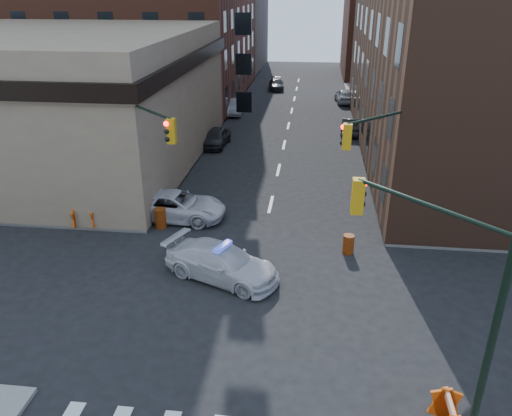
% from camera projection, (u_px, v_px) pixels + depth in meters
% --- Properties ---
extents(ground, '(140.00, 140.00, 0.00)m').
position_uv_depth(ground, '(249.00, 303.00, 20.07)').
color(ground, black).
rests_on(ground, ground).
extents(sidewalk_nw, '(34.00, 54.50, 0.15)m').
position_uv_depth(sidewalk_nw, '(72.00, 107.00, 52.18)').
color(sidewalk_nw, gray).
rests_on(sidewalk_nw, ground).
extents(bank_building, '(22.00, 22.00, 9.00)m').
position_uv_depth(bank_building, '(39.00, 98.00, 35.00)').
color(bank_building, '#8E7D5D').
rests_on(bank_building, ground).
extents(commercial_row_ne, '(14.00, 34.00, 14.00)m').
position_uv_depth(commercial_row_ne, '(465.00, 56.00, 36.24)').
color(commercial_row_ne, '#503020').
rests_on(commercial_row_ne, ground).
extents(filler_nw, '(20.00, 18.00, 16.00)m').
position_uv_depth(filler_nw, '(196.00, 13.00, 74.73)').
color(filler_nw, brown).
rests_on(filler_nw, ground).
extents(filler_ne, '(16.00, 16.00, 12.00)m').
position_uv_depth(filler_ne, '(403.00, 31.00, 68.73)').
color(filler_ne, '#5B2B1D').
rests_on(filler_ne, ground).
extents(signal_pole_se, '(5.40, 5.27, 8.00)m').
position_uv_depth(signal_pole_se, '(457.00, 293.00, 12.54)').
color(signal_pole_se, black).
rests_on(signal_pole_se, sidewalk_se).
extents(signal_pole_nw, '(3.58, 3.67, 8.00)m').
position_uv_depth(signal_pole_nw, '(141.00, 154.00, 23.76)').
color(signal_pole_nw, black).
rests_on(signal_pole_nw, sidewalk_nw).
extents(signal_pole_ne, '(3.67, 3.58, 8.00)m').
position_uv_depth(signal_pole_ne, '(391.00, 164.00, 22.53)').
color(signal_pole_ne, black).
rests_on(signal_pole_ne, sidewalk_ne).
extents(tree_ne_near, '(3.00, 3.00, 4.85)m').
position_uv_depth(tree_ne_near, '(378.00, 94.00, 41.43)').
color(tree_ne_near, black).
rests_on(tree_ne_near, sidewalk_ne).
extents(tree_ne_far, '(3.00, 3.00, 4.85)m').
position_uv_depth(tree_ne_far, '(370.00, 77.00, 48.68)').
color(tree_ne_far, black).
rests_on(tree_ne_far, sidewalk_ne).
extents(police_car, '(5.62, 3.96, 1.51)m').
position_uv_depth(police_car, '(222.00, 263.00, 21.53)').
color(police_car, silver).
rests_on(police_car, ground).
extents(pickup, '(5.57, 2.77, 1.52)m').
position_uv_depth(pickup, '(176.00, 206.00, 27.08)').
color(pickup, silver).
rests_on(pickup, ground).
extents(parked_car_wnear, '(1.98, 4.28, 1.42)m').
position_uv_depth(parked_car_wnear, '(216.00, 137.00, 39.47)').
color(parked_car_wnear, black).
rests_on(parked_car_wnear, ground).
extents(parked_car_wfar, '(1.54, 4.38, 1.44)m').
position_uv_depth(parked_car_wfar, '(235.00, 107.00, 49.43)').
color(parked_car_wfar, '#94979C').
rests_on(parked_car_wfar, ground).
extents(parked_car_wdeep, '(2.21, 4.54, 1.27)m').
position_uv_depth(parked_car_wdeep, '(276.00, 84.00, 61.15)').
color(parked_car_wdeep, black).
rests_on(parked_car_wdeep, ground).
extents(parked_car_enear, '(1.78, 4.23, 1.36)m').
position_uv_depth(parked_car_enear, '(350.00, 126.00, 42.76)').
color(parked_car_enear, black).
rests_on(parked_car_enear, ground).
extents(parked_car_efar, '(2.19, 4.64, 1.53)m').
position_uv_depth(parked_car_efar, '(345.00, 96.00, 54.14)').
color(parked_car_efar, '#9C9FA5').
rests_on(parked_car_efar, ground).
extents(pedestrian_a, '(0.69, 0.54, 1.67)m').
position_uv_depth(pedestrian_a, '(119.00, 211.00, 25.91)').
color(pedestrian_a, black).
rests_on(pedestrian_a, sidewalk_nw).
extents(pedestrian_b, '(0.99, 0.85, 1.75)m').
position_uv_depth(pedestrian_b, '(77.00, 202.00, 26.83)').
color(pedestrian_b, '#2A241C').
rests_on(pedestrian_b, sidewalk_nw).
extents(pedestrian_c, '(1.08, 0.84, 1.71)m').
position_uv_depth(pedestrian_c, '(81.00, 209.00, 26.13)').
color(pedestrian_c, '#202730').
rests_on(pedestrian_c, sidewalk_nw).
extents(barrel_road, '(0.55, 0.55, 0.94)m').
position_uv_depth(barrel_road, '(348.00, 244.00, 23.66)').
color(barrel_road, '#E63F0A').
rests_on(barrel_road, ground).
extents(barrel_bank, '(0.73, 0.73, 1.07)m').
position_uv_depth(barrel_bank, '(160.00, 218.00, 26.17)').
color(barrel_bank, '#E55A0A').
rests_on(barrel_bank, ground).
extents(barricade_nw_a, '(1.22, 0.72, 0.87)m').
position_uv_depth(barricade_nw_a, '(123.00, 209.00, 27.11)').
color(barricade_nw_a, '#C15C09').
rests_on(barricade_nw_a, sidewalk_nw).
extents(barricade_nw_b, '(1.39, 0.82, 0.99)m').
position_uv_depth(barricade_nw_b, '(85.00, 217.00, 25.97)').
color(barricade_nw_b, red).
rests_on(barricade_nw_b, sidewalk_nw).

